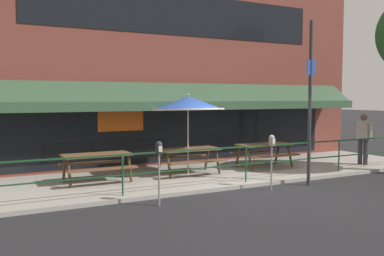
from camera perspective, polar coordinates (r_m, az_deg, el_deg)
ground_plane at (r=11.45m, az=8.05°, el=-7.86°), size 120.00×120.00×0.00m
patio_deck at (r=13.08m, az=2.88°, el=-6.10°), size 15.00×4.00×0.10m
restaurant_building at (r=14.88m, az=-1.52°, el=9.05°), size 15.00×1.60×7.35m
patio_railing at (r=11.55m, az=7.22°, el=-3.72°), size 13.84×0.04×0.97m
picnic_table_left at (r=11.69m, az=-12.55°, el=-4.15°), size 1.80×1.42×0.76m
picnic_table_centre at (r=12.62m, az=-0.41°, el=-3.45°), size 1.80×1.42×0.76m
picnic_table_right at (r=14.05m, az=9.61°, el=-2.74°), size 1.80×1.42×0.76m
patio_umbrella_centre at (r=12.57m, az=-0.54°, el=3.26°), size 2.14×2.14×2.38m
pedestrian_walking at (r=15.52m, az=21.88°, el=-1.03°), size 0.30×0.61×1.71m
parking_meter_near at (r=9.28m, az=-4.43°, el=-3.44°), size 0.15×0.16×1.42m
parking_meter_far at (r=11.00m, az=10.59°, el=-2.31°), size 0.15×0.16×1.42m
street_sign_pole at (r=11.83m, az=15.45°, el=3.40°), size 0.28×0.09×4.39m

